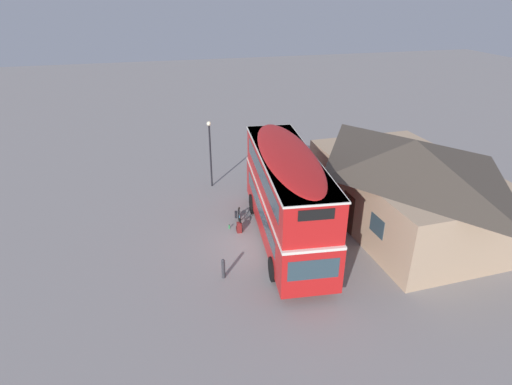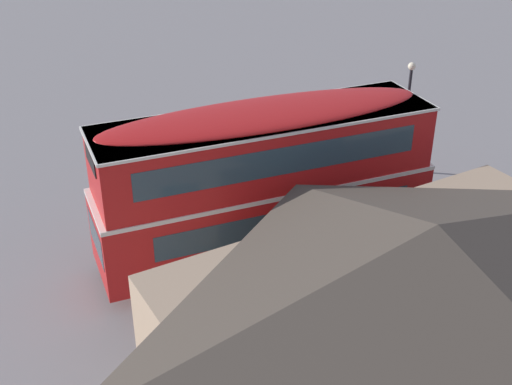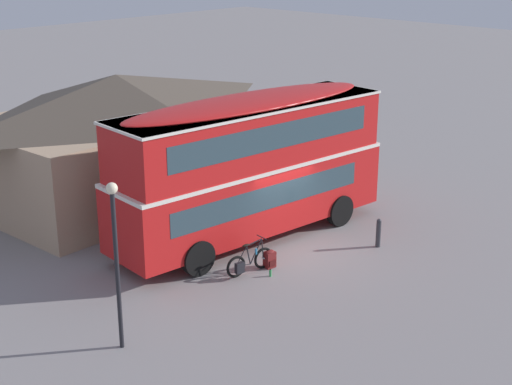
{
  "view_description": "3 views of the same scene",
  "coord_description": "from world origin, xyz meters",
  "px_view_note": "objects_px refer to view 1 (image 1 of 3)",
  "views": [
    {
      "loc": [
        16.91,
        -4.43,
        11.52
      ],
      "look_at": [
        -2.64,
        0.57,
        1.62
      ],
      "focal_mm": 29.49,
      "sensor_mm": 36.0,
      "label": 1
    },
    {
      "loc": [
        7.88,
        16.31,
        11.45
      ],
      "look_at": [
        -0.69,
        -0.0,
        1.32
      ],
      "focal_mm": 46.39,
      "sensor_mm": 36.0,
      "label": 2
    },
    {
      "loc": [
        -17.1,
        -14.69,
        9.66
      ],
      "look_at": [
        -0.38,
        1.05,
        1.73
      ],
      "focal_mm": 52.84,
      "sensor_mm": 36.0,
      "label": 3
    }
  ],
  "objects_px": {
    "touring_bicycle": "(239,218)",
    "kerb_bollard": "(223,268)",
    "street_lamp": "(210,147)",
    "double_decker_bus": "(286,193)",
    "water_bottle_green_metal": "(229,227)",
    "backpack_on_ground": "(239,227)"
  },
  "relations": [
    {
      "from": "touring_bicycle",
      "to": "kerb_bollard",
      "type": "height_order",
      "value": "touring_bicycle"
    },
    {
      "from": "street_lamp",
      "to": "kerb_bollard",
      "type": "relative_size",
      "value": 4.4
    },
    {
      "from": "touring_bicycle",
      "to": "kerb_bollard",
      "type": "bearing_deg",
      "value": -20.71
    },
    {
      "from": "touring_bicycle",
      "to": "water_bottle_green_metal",
      "type": "distance_m",
      "value": 0.72
    },
    {
      "from": "water_bottle_green_metal",
      "to": "kerb_bollard",
      "type": "distance_m",
      "value": 4.2
    },
    {
      "from": "touring_bicycle",
      "to": "water_bottle_green_metal",
      "type": "height_order",
      "value": "touring_bicycle"
    },
    {
      "from": "street_lamp",
      "to": "kerb_bollard",
      "type": "distance_m",
      "value": 9.85
    },
    {
      "from": "double_decker_bus",
      "to": "touring_bicycle",
      "type": "height_order",
      "value": "double_decker_bus"
    },
    {
      "from": "double_decker_bus",
      "to": "touring_bicycle",
      "type": "distance_m",
      "value": 3.63
    },
    {
      "from": "touring_bicycle",
      "to": "street_lamp",
      "type": "relative_size",
      "value": 0.4
    },
    {
      "from": "street_lamp",
      "to": "backpack_on_ground",
      "type": "bearing_deg",
      "value": 4.78
    },
    {
      "from": "touring_bicycle",
      "to": "street_lamp",
      "type": "distance_m",
      "value": 5.72
    },
    {
      "from": "backpack_on_ground",
      "to": "water_bottle_green_metal",
      "type": "xyz_separation_m",
      "value": [
        -0.46,
        -0.45,
        -0.18
      ]
    },
    {
      "from": "kerb_bollard",
      "to": "water_bottle_green_metal",
      "type": "bearing_deg",
      "value": 165.58
    },
    {
      "from": "touring_bicycle",
      "to": "street_lamp",
      "type": "height_order",
      "value": "street_lamp"
    },
    {
      "from": "touring_bicycle",
      "to": "kerb_bollard",
      "type": "distance_m",
      "value": 4.66
    },
    {
      "from": "backpack_on_ground",
      "to": "double_decker_bus",
      "type": "bearing_deg",
      "value": 57.3
    },
    {
      "from": "backpack_on_ground",
      "to": "street_lamp",
      "type": "distance_m",
      "value": 6.43
    },
    {
      "from": "street_lamp",
      "to": "kerb_bollard",
      "type": "bearing_deg",
      "value": -5.92
    },
    {
      "from": "touring_bicycle",
      "to": "street_lamp",
      "type": "bearing_deg",
      "value": -172.79
    },
    {
      "from": "double_decker_bus",
      "to": "touring_bicycle",
      "type": "xyz_separation_m",
      "value": [
        -2.09,
        -1.91,
        -2.27
      ]
    },
    {
      "from": "backpack_on_ground",
      "to": "kerb_bollard",
      "type": "relative_size",
      "value": 0.58
    }
  ]
}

